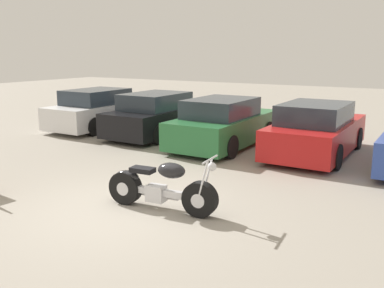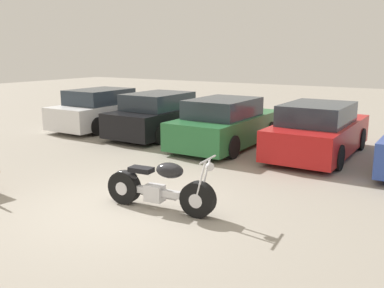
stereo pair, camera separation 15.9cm
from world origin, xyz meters
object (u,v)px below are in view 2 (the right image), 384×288
Objects in this scene: parked_car_green at (226,124)px; parked_car_red at (318,131)px; motorcycle at (159,187)px; parked_car_white at (104,110)px; parked_car_black at (162,116)px.

parked_car_green and parked_car_red have the same top height.
motorcycle is 8.93m from parked_car_white.
parked_car_black reaches higher than motorcycle.
motorcycle is at bearing -74.98° from parked_car_green.
parked_car_black is at bearing 171.16° from parked_car_green.
parked_car_white and parked_car_black have the same top height.
parked_car_black is at bearing 125.56° from motorcycle.
parked_car_black is (-4.12, 5.76, 0.26)m from motorcycle.
parked_car_white is 1.00× the size of parked_car_green.
parked_car_white reaches higher than motorcycle.
parked_car_black and parked_car_green have the same top height.
parked_car_black is (2.68, -0.02, 0.00)m from parked_car_white.
parked_car_red is (2.68, 0.30, 0.00)m from parked_car_green.
parked_car_white is 5.39m from parked_car_green.
parked_car_black and parked_car_red have the same top height.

